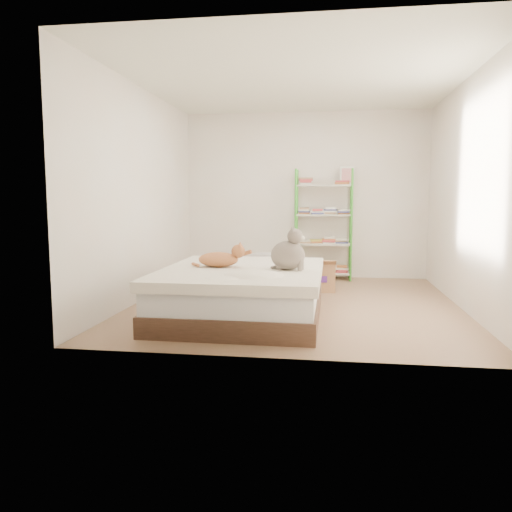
% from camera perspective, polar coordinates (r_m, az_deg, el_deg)
% --- Properties ---
extents(room, '(3.81, 4.21, 2.61)m').
position_cam_1_polar(room, '(5.91, 4.65, 7.01)').
color(room, '#8E7251').
rests_on(room, ground).
extents(bed, '(1.67, 2.08, 0.53)m').
position_cam_1_polar(bed, '(5.31, -1.54, -4.18)').
color(bed, brown).
rests_on(bed, ground).
extents(orange_cat, '(0.53, 0.32, 0.20)m').
position_cam_1_polar(orange_cat, '(5.33, -4.33, -0.18)').
color(orange_cat, '#CB7D48').
rests_on(orange_cat, bed).
extents(grey_cat, '(0.42, 0.37, 0.43)m').
position_cam_1_polar(grey_cat, '(5.11, 3.66, 0.81)').
color(grey_cat, gray).
rests_on(grey_cat, bed).
extents(shelf_unit, '(0.90, 0.36, 1.74)m').
position_cam_1_polar(shelf_unit, '(7.80, 7.75, 3.22)').
color(shelf_unit, green).
rests_on(shelf_unit, ground).
extents(cardboard_box, '(0.60, 0.59, 0.45)m').
position_cam_1_polar(cardboard_box, '(6.89, 6.55, -2.28)').
color(cardboard_box, '#AC8651').
rests_on(cardboard_box, ground).
extents(white_bin, '(0.42, 0.39, 0.41)m').
position_cam_1_polar(white_bin, '(7.67, 1.02, -1.22)').
color(white_bin, silver).
rests_on(white_bin, ground).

